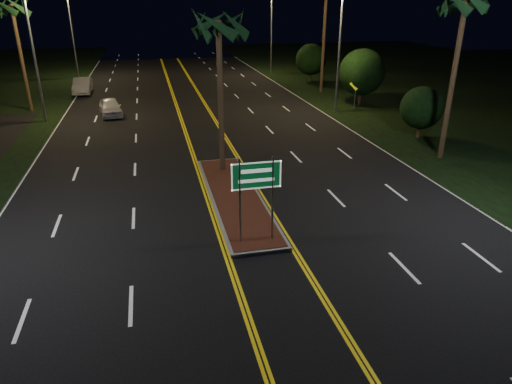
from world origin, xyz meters
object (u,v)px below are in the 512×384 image
object	(u,v)px
car_far	(82,84)
streetlight_left_mid	(38,41)
highway_sign	(256,183)
palm_median	(218,25)
median_island	(235,197)
palm_right_near	(466,2)
shrub_far	(311,59)
shrub_mid	(362,72)
streetlight_right_mid	(335,38)
streetlight_left_far	(75,25)
shrub_near	(422,108)
streetlight_right_far	(268,24)
car_near	(110,106)
palm_left_far	(12,8)
warning_sign	(356,88)

from	to	relation	value
car_far	streetlight_left_mid	bearing A→B (deg)	-96.83
highway_sign	palm_median	world-z (taller)	palm_median
median_island	highway_sign	size ratio (longest dim) A/B	3.20
palm_right_near	shrub_far	size ratio (longest dim) A/B	2.35
shrub_mid	streetlight_right_mid	bearing A→B (deg)	-149.44
streetlight_left_far	shrub_near	distance (m)	38.67
median_island	shrub_mid	distance (m)	22.18
highway_sign	streetlight_right_far	xyz separation A→B (m)	(10.61, 39.20, 3.25)
shrub_far	shrub_near	bearing A→B (deg)	-90.78
streetlight_right_mid	highway_sign	bearing A→B (deg)	-118.93
palm_right_near	car_near	distance (m)	25.17
palm_left_far	shrub_mid	distance (m)	27.56
palm_right_near	streetlight_left_mid	bearing A→B (deg)	148.80
palm_median	palm_left_far	size ratio (longest dim) A/B	0.94
palm_right_near	palm_median	bearing A→B (deg)	177.71
median_island	shrub_far	xyz separation A→B (m)	(13.80, 29.00, 2.25)
palm_median	car_far	world-z (taller)	palm_median
streetlight_left_mid	shrub_far	bearing A→B (deg)	26.18
shrub_mid	shrub_far	bearing A→B (deg)	90.95
shrub_mid	car_far	world-z (taller)	shrub_mid
median_island	highway_sign	bearing A→B (deg)	-90.00
median_island	streetlight_right_mid	size ratio (longest dim) A/B	1.14
streetlight_left_mid	car_near	world-z (taller)	streetlight_left_mid
highway_sign	palm_median	distance (m)	9.11
highway_sign	shrub_mid	size ratio (longest dim) A/B	0.69
median_island	streetlight_right_mid	bearing A→B (deg)	54.72
streetlight_left_mid	car_far	distance (m)	11.78
highway_sign	streetlight_right_far	world-z (taller)	streetlight_right_far
streetlight_left_mid	shrub_far	world-z (taller)	streetlight_left_mid
car_near	car_far	size ratio (longest dim) A/B	0.91
highway_sign	streetlight_right_far	bearing A→B (deg)	74.85
streetlight_left_mid	highway_sign	bearing A→B (deg)	-63.41
palm_median	car_far	bearing A→B (deg)	111.44
streetlight_left_far	palm_right_near	bearing A→B (deg)	-55.79
palm_median	car_far	xyz separation A→B (m)	(-9.50, 24.19, -6.44)
streetlight_right_mid	car_far	xyz separation A→B (m)	(-20.11, 12.69, -4.82)
median_island	streetlight_left_far	world-z (taller)	streetlight_left_far
median_island	streetlight_left_mid	distance (m)	20.80
highway_sign	car_near	bearing A→B (deg)	106.22
highway_sign	shrub_near	world-z (taller)	highway_sign
shrub_near	warning_sign	world-z (taller)	shrub_near
streetlight_right_far	warning_sign	world-z (taller)	streetlight_right_far
shrub_near	car_far	xyz separation A→B (m)	(-23.00, 20.69, -1.11)
shrub_far	warning_sign	size ratio (longest dim) A/B	1.56
palm_median	streetlight_left_far	bearing A→B (deg)	107.58
shrub_far	car_near	xyz separation A→B (m)	(-20.21, -11.16, -1.57)
shrub_far	palm_left_far	bearing A→B (deg)	-163.26
palm_median	shrub_mid	distance (m)	19.97
streetlight_left_mid	palm_median	bearing A→B (deg)	-51.83
palm_median	car_near	distance (m)	17.01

